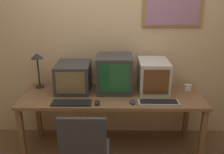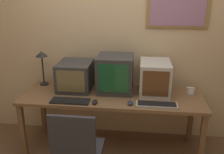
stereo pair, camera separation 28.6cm
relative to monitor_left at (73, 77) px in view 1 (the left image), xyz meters
The scene contains 11 objects.
wall_back 0.69m from the monitor_left, 35.09° to the left, with size 8.00×0.08×2.60m.
desk 0.54m from the monitor_left, 15.78° to the right, with size 2.10×0.72×0.76m.
monitor_left is the anchor object (origin of this frame).
monitor_center 0.50m from the monitor_left, ahead, with size 0.42×0.41×0.44m.
monitor_right 0.96m from the monitor_left, ahead, with size 0.35×0.46×0.38m.
keyboard_main 0.42m from the monitor_left, 85.30° to the right, with size 0.43×0.15×0.03m.
keyboard_side 1.06m from the monitor_left, 20.93° to the right, with size 0.44×0.15×0.03m.
mouse_near_keyboard 0.53m from the monitor_left, 52.13° to the right, with size 0.06×0.10×0.04m.
mouse_far_corner 0.80m from the monitor_left, 28.09° to the right, with size 0.06×0.10×0.03m.
desk_clock 1.39m from the monitor_left, ahead, with size 0.08×0.05×0.09m.
desk_lamp 0.49m from the monitor_left, 168.04° to the left, with size 0.15×0.15×0.44m.
Camera 1 is at (0.02, -2.02, 1.94)m, focal length 40.00 mm.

